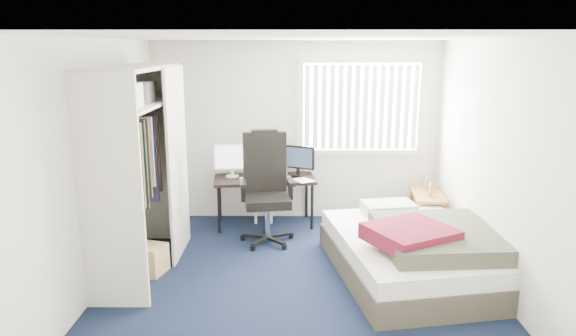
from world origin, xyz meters
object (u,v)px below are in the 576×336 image
Objects in this scene: desk at (265,174)px; office_chair at (266,199)px; nightstand at (427,198)px; bed at (416,251)px.

office_chair reaches higher than desk.
desk reaches higher than nightstand.
bed is at bearing -44.63° from desk.
desk is 2.20m from nightstand.
nightstand is (2.18, -0.25, -0.26)m from desk.
office_chair is 0.61× the size of bed.
desk is 1.81× the size of nightstand.
desk is at bearing 94.90° from office_chair.
office_chair is 1.98m from bed.
bed is at bearing -33.25° from office_chair.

